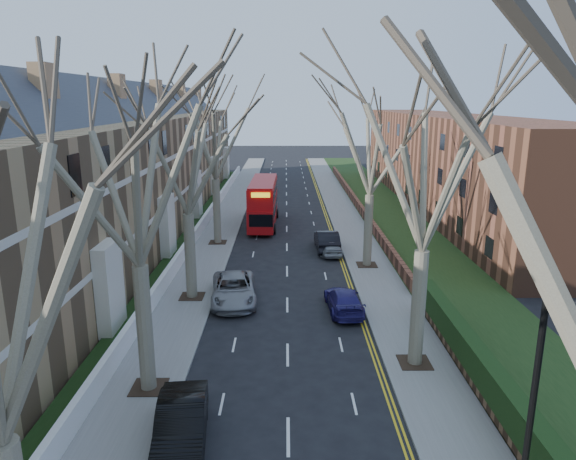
{
  "coord_description": "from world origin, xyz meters",
  "views": [
    {
      "loc": [
        -0.07,
        -12.8,
        11.6
      ],
      "look_at": [
        0.07,
        20.32,
        3.13
      ],
      "focal_mm": 32.0,
      "sensor_mm": 36.0,
      "label": 1
    }
  ],
  "objects_px": {
    "lamp_post": "(527,444)",
    "car_right_near": "(344,300)",
    "double_decker_bus": "(263,204)",
    "car_left_mid": "(181,425)"
  },
  "relations": [
    {
      "from": "double_decker_bus",
      "to": "lamp_post",
      "type": "bearing_deg",
      "value": 101.89
    },
    {
      "from": "car_left_mid",
      "to": "car_right_near",
      "type": "relative_size",
      "value": 1.06
    },
    {
      "from": "double_decker_bus",
      "to": "car_left_mid",
      "type": "distance_m",
      "value": 31.88
    },
    {
      "from": "double_decker_bus",
      "to": "car_left_mid",
      "type": "height_order",
      "value": "double_decker_bus"
    },
    {
      "from": "lamp_post",
      "to": "car_right_near",
      "type": "height_order",
      "value": "lamp_post"
    },
    {
      "from": "lamp_post",
      "to": "car_right_near",
      "type": "bearing_deg",
      "value": 95.9
    },
    {
      "from": "lamp_post",
      "to": "double_decker_bus",
      "type": "height_order",
      "value": "lamp_post"
    },
    {
      "from": "car_right_near",
      "to": "car_left_mid",
      "type": "bearing_deg",
      "value": 55.89
    },
    {
      "from": "lamp_post",
      "to": "double_decker_bus",
      "type": "distance_m",
      "value": 38.64
    },
    {
      "from": "lamp_post",
      "to": "car_left_mid",
      "type": "bearing_deg",
      "value": 145.0
    }
  ]
}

